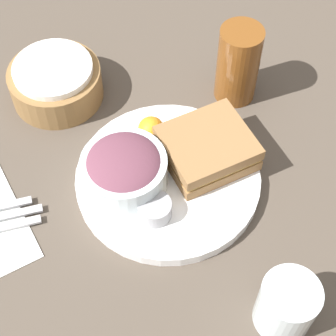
{
  "coord_description": "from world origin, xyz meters",
  "views": [
    {
      "loc": [
        -0.23,
        -0.41,
        0.73
      ],
      "look_at": [
        0.0,
        0.0,
        0.04
      ],
      "focal_mm": 60.0,
      "sensor_mm": 36.0,
      "label": 1
    }
  ],
  "objects_px": {
    "dressing_cup": "(155,209)",
    "drink_glass": "(238,64)",
    "salad_bowl": "(124,169)",
    "bread_basket": "(56,82)",
    "plate": "(168,179)",
    "sandwich": "(209,150)",
    "water_glass": "(286,305)"
  },
  "relations": [
    {
      "from": "dressing_cup",
      "to": "water_glass",
      "type": "height_order",
      "value": "water_glass"
    },
    {
      "from": "sandwich",
      "to": "salad_bowl",
      "type": "height_order",
      "value": "salad_bowl"
    },
    {
      "from": "plate",
      "to": "drink_glass",
      "type": "xyz_separation_m",
      "value": [
        0.19,
        0.1,
        0.06
      ]
    },
    {
      "from": "water_glass",
      "to": "drink_glass",
      "type": "bearing_deg",
      "value": 65.48
    },
    {
      "from": "drink_glass",
      "to": "dressing_cup",
      "type": "bearing_deg",
      "value": -147.62
    },
    {
      "from": "plate",
      "to": "salad_bowl",
      "type": "relative_size",
      "value": 2.23
    },
    {
      "from": "sandwich",
      "to": "bread_basket",
      "type": "relative_size",
      "value": 0.88
    },
    {
      "from": "plate",
      "to": "water_glass",
      "type": "bearing_deg",
      "value": -84.59
    },
    {
      "from": "plate",
      "to": "water_glass",
      "type": "relative_size",
      "value": 3.22
    },
    {
      "from": "sandwich",
      "to": "water_glass",
      "type": "distance_m",
      "value": 0.26
    },
    {
      "from": "salad_bowl",
      "to": "dressing_cup",
      "type": "distance_m",
      "value": 0.07
    },
    {
      "from": "dressing_cup",
      "to": "drink_glass",
      "type": "distance_m",
      "value": 0.29
    },
    {
      "from": "plate",
      "to": "bread_basket",
      "type": "bearing_deg",
      "value": 106.8
    },
    {
      "from": "plate",
      "to": "sandwich",
      "type": "distance_m",
      "value": 0.08
    },
    {
      "from": "sandwich",
      "to": "salad_bowl",
      "type": "relative_size",
      "value": 1.07
    },
    {
      "from": "sandwich",
      "to": "plate",
      "type": "bearing_deg",
      "value": 176.49
    },
    {
      "from": "salad_bowl",
      "to": "bread_basket",
      "type": "height_order",
      "value": "salad_bowl"
    },
    {
      "from": "dressing_cup",
      "to": "drink_glass",
      "type": "relative_size",
      "value": 0.36
    },
    {
      "from": "plate",
      "to": "dressing_cup",
      "type": "height_order",
      "value": "dressing_cup"
    },
    {
      "from": "salad_bowl",
      "to": "dressing_cup",
      "type": "relative_size",
      "value": 2.55
    },
    {
      "from": "salad_bowl",
      "to": "bread_basket",
      "type": "bearing_deg",
      "value": 93.48
    },
    {
      "from": "dressing_cup",
      "to": "bread_basket",
      "type": "bearing_deg",
      "value": 94.83
    },
    {
      "from": "salad_bowl",
      "to": "dressing_cup",
      "type": "xyz_separation_m",
      "value": [
        0.01,
        -0.07,
        -0.02
      ]
    },
    {
      "from": "salad_bowl",
      "to": "drink_glass",
      "type": "xyz_separation_m",
      "value": [
        0.25,
        0.08,
        0.02
      ]
    },
    {
      "from": "plate",
      "to": "dressing_cup",
      "type": "relative_size",
      "value": 5.68
    },
    {
      "from": "bread_basket",
      "to": "plate",
      "type": "bearing_deg",
      "value": -73.2
    },
    {
      "from": "salad_bowl",
      "to": "bread_basket",
      "type": "xyz_separation_m",
      "value": [
        -0.01,
        0.23,
        -0.02
      ]
    },
    {
      "from": "salad_bowl",
      "to": "dressing_cup",
      "type": "height_order",
      "value": "salad_bowl"
    },
    {
      "from": "drink_glass",
      "to": "bread_basket",
      "type": "bearing_deg",
      "value": 151.35
    },
    {
      "from": "sandwich",
      "to": "water_glass",
      "type": "xyz_separation_m",
      "value": [
        -0.04,
        -0.26,
        0.0
      ]
    },
    {
      "from": "salad_bowl",
      "to": "drink_glass",
      "type": "height_order",
      "value": "drink_glass"
    },
    {
      "from": "sandwich",
      "to": "salad_bowl",
      "type": "bearing_deg",
      "value": 168.94
    }
  ]
}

